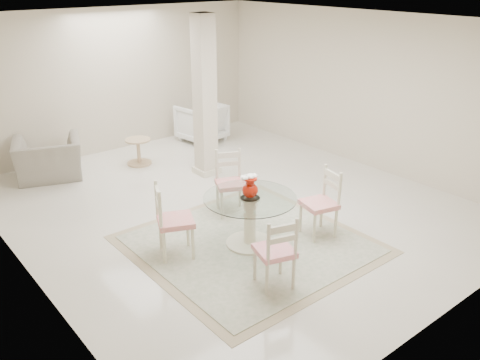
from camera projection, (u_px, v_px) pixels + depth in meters
ground at (230, 205)px, 7.74m from camera, size 7.00×7.00×0.00m
room_shell at (229, 84)px, 7.03m from camera, size 6.02×7.02×2.71m
column at (205, 97)px, 8.44m from camera, size 0.30×0.30×2.70m
area_rug at (250, 244)px, 6.62m from camera, size 2.79×2.79×0.02m
dining_table at (250, 221)px, 6.49m from camera, size 1.18×1.18×0.68m
red_vase at (250, 187)px, 6.31m from camera, size 0.23×0.20×0.31m
dining_chair_east at (324, 198)px, 6.68m from camera, size 0.50×0.50×1.03m
dining_chair_north at (230, 178)px, 7.32m from camera, size 0.55×0.55×1.04m
dining_chair_west at (170, 216)px, 6.15m from camera, size 0.56×0.56×1.07m
dining_chair_south at (277, 248)px, 5.52m from camera, size 0.50×0.50×0.99m
recliner_taupe at (48, 159)px, 8.61m from camera, size 1.33×1.25×0.70m
armchair_white at (202, 122)px, 10.51m from camera, size 0.94×0.96×0.78m
side_table at (139, 153)px, 9.28m from camera, size 0.46×0.46×0.48m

